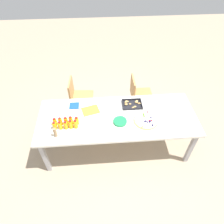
% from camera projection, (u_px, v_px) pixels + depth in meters
% --- Properties ---
extents(ground_plane, '(12.00, 12.00, 0.00)m').
position_uv_depth(ground_plane, '(117.00, 146.00, 3.59)').
color(ground_plane, tan).
extents(party_table, '(2.39, 0.92, 0.75)m').
position_uv_depth(party_table, '(117.00, 119.00, 3.09)').
color(party_table, silver).
rests_on(party_table, ground_plane).
extents(chair_far_right, '(0.40, 0.40, 0.83)m').
position_uv_depth(chair_far_right, '(138.00, 93.00, 3.83)').
color(chair_far_right, '#B7844C').
rests_on(chair_far_right, ground_plane).
extents(chair_far_left, '(0.43, 0.43, 0.83)m').
position_uv_depth(chair_far_left, '(78.00, 96.00, 3.78)').
color(chair_far_left, '#B7844C').
rests_on(chair_far_left, ground_plane).
extents(juice_bottle_0, '(0.05, 0.05, 0.13)m').
position_uv_depth(juice_bottle_0, '(55.00, 126.00, 2.84)').
color(juice_bottle_0, '#FAAE14').
rests_on(juice_bottle_0, party_table).
extents(juice_bottle_1, '(0.06, 0.06, 0.14)m').
position_uv_depth(juice_bottle_1, '(60.00, 125.00, 2.84)').
color(juice_bottle_1, '#F9AE14').
rests_on(juice_bottle_1, party_table).
extents(juice_bottle_2, '(0.05, 0.05, 0.13)m').
position_uv_depth(juice_bottle_2, '(66.00, 125.00, 2.85)').
color(juice_bottle_2, '#F9AD14').
rests_on(juice_bottle_2, party_table).
extents(juice_bottle_3, '(0.06, 0.06, 0.15)m').
position_uv_depth(juice_bottle_3, '(71.00, 124.00, 2.85)').
color(juice_bottle_3, '#F9AB14').
rests_on(juice_bottle_3, party_table).
extents(juice_bottle_4, '(0.06, 0.06, 0.15)m').
position_uv_depth(juice_bottle_4, '(76.00, 124.00, 2.85)').
color(juice_bottle_4, '#F9AD14').
rests_on(juice_bottle_4, party_table).
extents(juice_bottle_5, '(0.05, 0.05, 0.13)m').
position_uv_depth(juice_bottle_5, '(55.00, 122.00, 2.89)').
color(juice_bottle_5, '#F8AE14').
rests_on(juice_bottle_5, party_table).
extents(juice_bottle_6, '(0.05, 0.05, 0.13)m').
position_uv_depth(juice_bottle_6, '(60.00, 121.00, 2.90)').
color(juice_bottle_6, '#FAAB14').
rests_on(juice_bottle_6, party_table).
extents(juice_bottle_7, '(0.06, 0.06, 0.14)m').
position_uv_depth(juice_bottle_7, '(66.00, 121.00, 2.89)').
color(juice_bottle_7, '#F9AB14').
rests_on(juice_bottle_7, party_table).
extents(juice_bottle_8, '(0.06, 0.06, 0.14)m').
position_uv_depth(juice_bottle_8, '(71.00, 121.00, 2.90)').
color(juice_bottle_8, '#F8AF14').
rests_on(juice_bottle_8, party_table).
extents(juice_bottle_9, '(0.06, 0.06, 0.13)m').
position_uv_depth(juice_bottle_9, '(77.00, 121.00, 2.91)').
color(juice_bottle_9, '#F9AB14').
rests_on(juice_bottle_9, party_table).
extents(fruit_pizza, '(0.36, 0.36, 0.05)m').
position_uv_depth(fruit_pizza, '(146.00, 120.00, 2.98)').
color(fruit_pizza, tan).
rests_on(fruit_pizza, party_table).
extents(snack_tray, '(0.31, 0.24, 0.04)m').
position_uv_depth(snack_tray, '(132.00, 104.00, 3.23)').
color(snack_tray, black).
rests_on(snack_tray, party_table).
extents(plate_stack, '(0.20, 0.20, 0.03)m').
position_uv_depth(plate_stack, '(120.00, 121.00, 2.96)').
color(plate_stack, '#1E8C4C').
rests_on(plate_stack, party_table).
extents(napkin_stack, '(0.15, 0.15, 0.01)m').
position_uv_depth(napkin_stack, '(74.00, 106.00, 3.21)').
color(napkin_stack, '#194CA5').
rests_on(napkin_stack, party_table).
extents(cardboard_tube, '(0.04, 0.04, 0.15)m').
position_uv_depth(cardboard_tube, '(55.00, 132.00, 2.74)').
color(cardboard_tube, '#9E7A56').
rests_on(cardboard_tube, party_table).
extents(paper_folder, '(0.30, 0.26, 0.01)m').
position_uv_depth(paper_folder, '(91.00, 110.00, 3.14)').
color(paper_folder, yellow).
rests_on(paper_folder, party_table).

